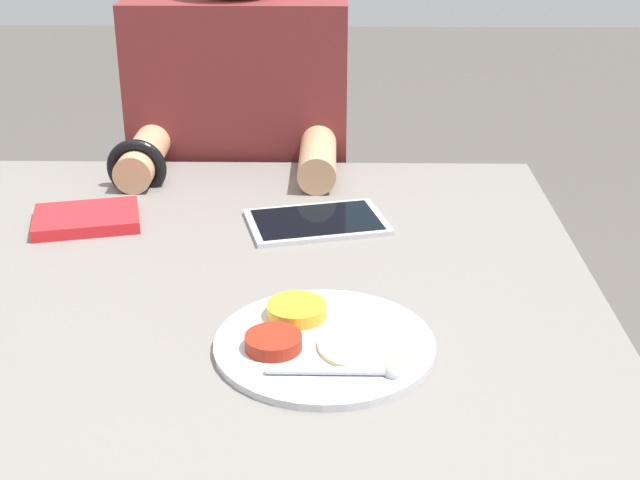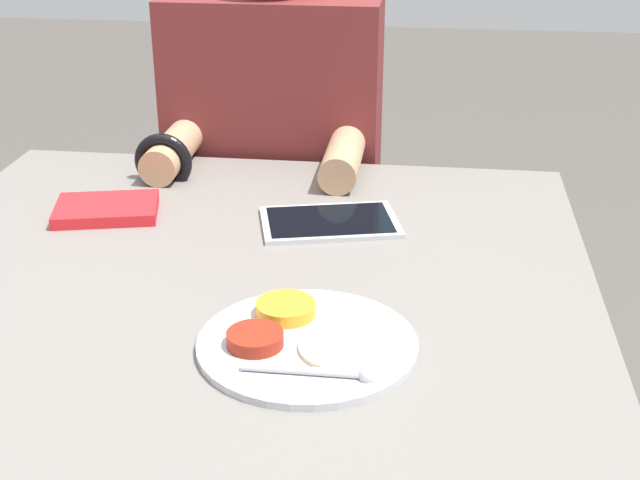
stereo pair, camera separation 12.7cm
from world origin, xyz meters
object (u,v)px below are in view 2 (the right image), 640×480
thali_tray (304,341)px  tablet_device (330,222)px  red_notebook (107,210)px  person_diner (276,225)px

thali_tray → tablet_device: 0.39m
red_notebook → tablet_device: (0.38, 0.01, -0.00)m
red_notebook → person_diner: (0.21, 0.43, -0.20)m
thali_tray → person_diner: (-0.18, 0.82, -0.20)m
tablet_device → red_notebook: bearing=-179.1°
red_notebook → person_diner: size_ratio=0.16×
thali_tray → tablet_device: thali_tray is taller
red_notebook → person_diner: 0.52m
red_notebook → tablet_device: red_notebook is taller
thali_tray → tablet_device: (-0.01, 0.39, -0.00)m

